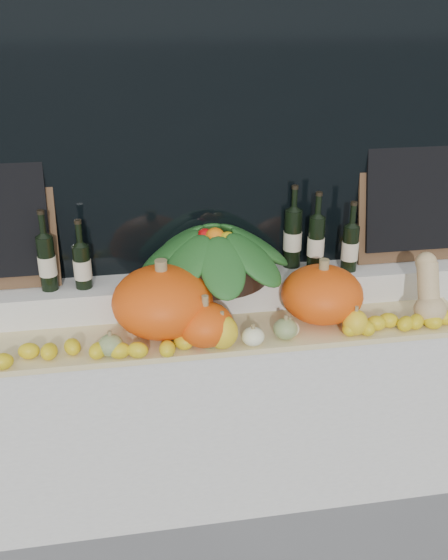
{
  "coord_description": "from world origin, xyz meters",
  "views": [
    {
      "loc": [
        -0.39,
        -0.83,
        2.18
      ],
      "look_at": [
        0.0,
        1.45,
        1.12
      ],
      "focal_mm": 40.0,
      "sensor_mm": 36.0,
      "label": 1
    }
  ],
  "objects_px": {
    "pumpkin_left": "(163,301)",
    "butternut_squash": "(429,293)",
    "pumpkin_right": "(322,294)",
    "wine_bottle_tall": "(293,238)",
    "produce_bowl": "(215,253)"
  },
  "relations": [
    {
      "from": "pumpkin_left",
      "to": "pumpkin_right",
      "type": "height_order",
      "value": "pumpkin_left"
    },
    {
      "from": "produce_bowl",
      "to": "pumpkin_left",
      "type": "bearing_deg",
      "value": -139.27
    },
    {
      "from": "pumpkin_right",
      "to": "produce_bowl",
      "type": "distance_m",
      "value": 0.49
    },
    {
      "from": "pumpkin_right",
      "to": "wine_bottle_tall",
      "type": "relative_size",
      "value": 0.91
    },
    {
      "from": "produce_bowl",
      "to": "butternut_squash",
      "type": "bearing_deg",
      "value": -18.58
    },
    {
      "from": "pumpkin_left",
      "to": "produce_bowl",
      "type": "relative_size",
      "value": 0.58
    },
    {
      "from": "butternut_squash",
      "to": "wine_bottle_tall",
      "type": "xyz_separation_m",
      "value": [
        -0.51,
        0.36,
        0.15
      ]
    },
    {
      "from": "pumpkin_left",
      "to": "pumpkin_right",
      "type": "xyz_separation_m",
      "value": [
        0.68,
        0.0,
        -0.02
      ]
    },
    {
      "from": "wine_bottle_tall",
      "to": "pumpkin_left",
      "type": "bearing_deg",
      "value": -155.34
    },
    {
      "from": "pumpkin_left",
      "to": "butternut_squash",
      "type": "xyz_separation_m",
      "value": [
        1.12,
        -0.08,
        -0.02
      ]
    },
    {
      "from": "butternut_squash",
      "to": "pumpkin_left",
      "type": "bearing_deg",
      "value": 176.07
    },
    {
      "from": "pumpkin_right",
      "to": "pumpkin_left",
      "type": "bearing_deg",
      "value": -180.0
    },
    {
      "from": "pumpkin_left",
      "to": "wine_bottle_tall",
      "type": "distance_m",
      "value": 0.69
    },
    {
      "from": "pumpkin_left",
      "to": "butternut_squash",
      "type": "relative_size",
      "value": 1.45
    },
    {
      "from": "wine_bottle_tall",
      "to": "produce_bowl",
      "type": "bearing_deg",
      "value": -169.55
    }
  ]
}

